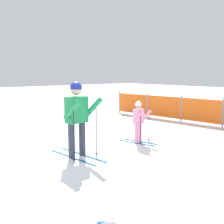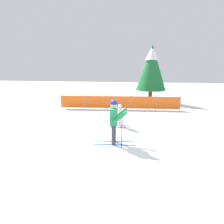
% 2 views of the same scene
% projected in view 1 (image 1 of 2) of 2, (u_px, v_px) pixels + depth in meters
% --- Properties ---
extents(ground_plane, '(60.00, 60.00, 0.00)m').
position_uv_depth(ground_plane, '(78.00, 154.00, 6.49)').
color(ground_plane, white).
extents(skier_adult, '(1.60, 0.74, 1.68)m').
position_uv_depth(skier_adult, '(77.00, 112.00, 6.14)').
color(skier_adult, '#1966B2').
rests_on(skier_adult, ground_plane).
extents(skier_child, '(1.08, 0.56, 1.12)m').
position_uv_depth(skier_child, '(139.00, 119.00, 7.43)').
color(skier_child, '#1966B2').
rests_on(skier_child, ground_plane).
extents(safety_fence, '(8.19, 0.66, 1.00)m').
position_uv_depth(safety_fence, '(201.00, 110.00, 10.15)').
color(safety_fence, gray).
rests_on(safety_fence, ground_plane).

